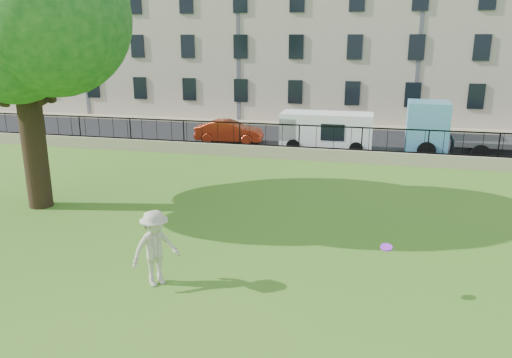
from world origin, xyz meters
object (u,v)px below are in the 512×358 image
(frisbee, at_px, (386,247))
(blue_truck, at_px, (475,131))
(man, at_px, (155,248))
(red_sedan, at_px, (229,132))
(white_van, at_px, (326,132))
(tree, at_px, (14,0))

(frisbee, relative_size, blue_truck, 0.04)
(man, distance_m, red_sedan, 17.12)
(blue_truck, bearing_deg, frisbee, -104.25)
(frisbee, bearing_deg, white_van, 100.77)
(red_sedan, distance_m, blue_truck, 12.90)
(frisbee, bearing_deg, man, -172.55)
(man, height_order, white_van, white_van)
(tree, height_order, man, tree)
(tree, distance_m, frisbee, 13.78)
(frisbee, relative_size, red_sedan, 0.07)
(tree, distance_m, blue_truck, 20.72)
(white_van, bearing_deg, man, -98.98)
(tree, xyz_separation_m, white_van, (9.02, 11.53, -5.93))
(frisbee, bearing_deg, tree, 162.19)
(red_sedan, bearing_deg, white_van, -102.84)
(red_sedan, relative_size, blue_truck, 0.59)
(man, bearing_deg, blue_truck, 8.48)
(red_sedan, xyz_separation_m, white_van, (5.58, -0.76, 0.37))
(tree, bearing_deg, blue_truck, 35.27)
(white_van, relative_size, blue_truck, 0.73)
(tree, bearing_deg, red_sedan, 74.36)
(man, distance_m, white_van, 16.24)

